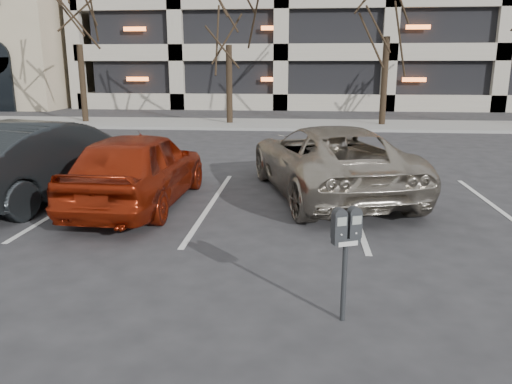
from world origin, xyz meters
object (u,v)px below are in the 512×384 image
object	(u,v)px
suv_silver	(329,160)
car_red	(138,168)
parking_meter	(346,237)
car_dark	(50,159)

from	to	relation	value
suv_silver	car_red	world-z (taller)	car_red
parking_meter	suv_silver	world-z (taller)	suv_silver
car_red	car_dark	xyz separation A→B (m)	(-2.02, 0.41, 0.06)
parking_meter	car_dark	distance (m)	7.39
parking_meter	car_red	bearing A→B (deg)	108.07
car_red	car_dark	bearing A→B (deg)	-9.66
parking_meter	car_red	xyz separation A→B (m)	(-3.66, 4.32, -0.20)
parking_meter	car_dark	size ratio (longest dim) A/B	0.25
car_dark	car_red	bearing A→B (deg)	-173.99
car_dark	suv_silver	bearing A→B (deg)	-154.15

